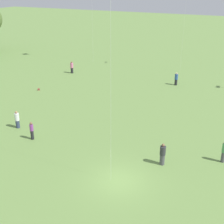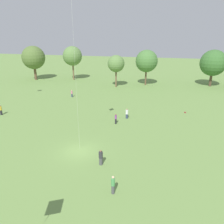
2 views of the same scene
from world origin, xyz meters
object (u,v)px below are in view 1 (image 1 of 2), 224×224
person_4 (176,79)px  person_5 (32,131)px  person_8 (17,120)px  person_10 (163,154)px  person_6 (224,152)px  person_0 (72,67)px  picnic_bag_0 (39,89)px

person_4 → person_5: bearing=-110.0°
person_8 → person_10: (-0.05, -14.79, 0.04)m
person_6 → person_10: 4.90m
person_0 → person_8: 19.79m
person_8 → picnic_bag_0: 11.37m
person_4 → person_5: person_4 is taller
person_0 → person_10: (-18.91, -20.80, -0.00)m
person_8 → picnic_bag_0: size_ratio=5.54×
picnic_bag_0 → person_10: bearing=-116.3°
person_5 → person_10: (1.22, -11.92, 0.04)m
person_8 → person_4: bearing=57.0°
person_0 → person_6: (-16.41, -25.02, 0.04)m
person_0 → person_4: (1.34, -16.19, -0.03)m
person_0 → person_5: person_0 is taller
person_0 → person_6: 29.92m
person_0 → person_10: person_0 is taller
person_0 → picnic_bag_0: size_ratio=5.77×
person_6 → person_10: (-2.49, 4.22, -0.04)m
person_5 → person_6: (3.71, -16.15, 0.08)m
person_5 → person_6: bearing=-69.8°
picnic_bag_0 → person_5: bearing=-143.5°
person_4 → person_10: person_10 is taller
person_0 → picnic_bag_0: 8.95m
person_5 → person_10: size_ratio=0.93×
person_5 → person_0: bearing=31.0°
person_4 → person_5: size_ratio=1.04×
person_4 → person_10: size_ratio=0.96×
person_6 → person_5: bearing=140.0°
person_10 → picnic_bag_0: person_10 is taller
person_4 → person_10: (-20.25, -4.61, 0.03)m
person_6 → person_0: bearing=93.8°
person_4 → picnic_bag_0: 18.69m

